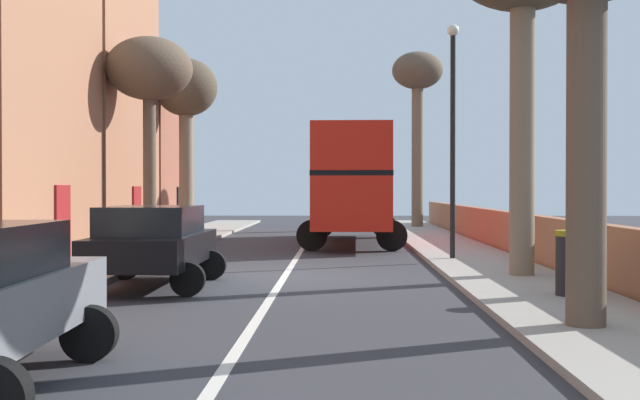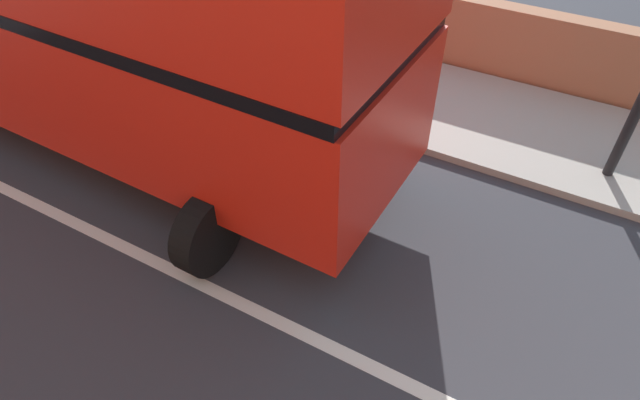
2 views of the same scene
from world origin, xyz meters
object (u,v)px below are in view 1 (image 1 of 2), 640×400
Objects in this scene: street_tree_left_0 at (149,74)px; street_tree_left_4 at (186,96)px; street_tree_right_3 at (417,84)px; double_decker_bus at (352,179)px; lamppost_right at (453,122)px; parked_car_black_left_2 at (153,241)px; litter_bin_right at (571,263)px.

street_tree_left_4 is at bearing 90.82° from street_tree_left_0.
street_tree_right_3 is 12.37m from street_tree_left_4.
street_tree_right_3 is at bearing 52.52° from street_tree_left_0.
street_tree_right_3 reaches higher than double_decker_bus.
lamppost_right is at bearing -50.85° from street_tree_left_4.
parked_car_black_left_2 is 0.63× the size of street_tree_left_0.
street_tree_left_4 reaches higher than double_decker_bus.
street_tree_right_3 is at bearing 90.39° from litter_bin_right.
double_decker_bus is 9.22× the size of litter_bin_right.
street_tree_left_4 is 6.47× the size of litter_bin_right.
street_tree_right_3 is 26.67m from litter_bin_right.
street_tree_left_0 is (-6.85, -2.56, 3.51)m from double_decker_bus.
lamppost_right is at bearing -92.57° from street_tree_right_3.
street_tree_right_3 is 1.39× the size of lamppost_right.
double_decker_bus is at bearing -107.54° from street_tree_right_3.
double_decker_bus is at bearing 103.48° from litter_bin_right.
parked_car_black_left_2 is at bearing -140.27° from lamppost_right.
lamppost_right is (-0.82, -18.33, -3.45)m from street_tree_right_3.
parked_car_black_left_2 is at bearing -107.63° from street_tree_right_3.
double_decker_bus is at bearing -31.29° from street_tree_left_4.
parked_car_black_left_2 is at bearing 166.59° from litter_bin_right.
lamppost_right reaches higher than litter_bin_right.
lamppost_right is (9.45, -4.94, -2.06)m from street_tree_left_0.
litter_bin_right is (10.45, -12.45, -5.17)m from street_tree_left_0.
street_tree_left_0 is 6.11× the size of litter_bin_right.
lamppost_right is (9.54, -11.72, -2.13)m from street_tree_left_4.
street_tree_right_3 reaches higher than street_tree_left_0.
street_tree_left_0 is 16.94m from street_tree_right_3.
litter_bin_right is (10.54, -19.23, -5.24)m from street_tree_left_4.
street_tree_left_0 is at bearing 130.00° from litter_bin_right.
street_tree_left_0 is (-2.65, 10.59, 4.93)m from parked_car_black_left_2.
street_tree_left_0 is at bearing 152.39° from lamppost_right.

